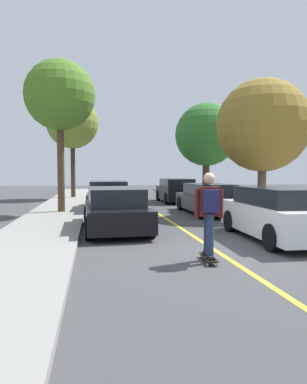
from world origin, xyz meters
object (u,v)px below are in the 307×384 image
Objects in this scene: street_tree_left_nearest at (60,96)px; fire_hydrant at (290,212)px; parked_car_left_near at (108,196)px; parked_car_right_far at (176,190)px; skateboard at (208,257)px; parked_car_right_near at (208,199)px; parked_car_right_nearest at (278,214)px; skateboarder at (209,209)px; street_tree_left_near at (72,123)px; street_tree_right_near at (206,135)px; street_tree_right_nearest at (263,126)px; parked_car_left_nearest at (115,209)px.

fire_hydrant is at bearing -31.12° from street_tree_left_nearest.
parked_car_left_near is 1.10× the size of parked_car_right_far.
parked_car_right_far is at bearing 79.36° from skateboard.
street_tree_left_nearest is (-6.21, 0.69, 4.30)m from parked_car_right_near.
skateboarder reaches higher than parked_car_right_nearest.
street_tree_left_near reaches higher than parked_car_right_far.
fire_hydrant is at bearing -92.80° from street_tree_right_near.
skateboard is 0.98m from skateboarder.
street_tree_left_nearest reaches higher than parked_car_right_nearest.
parked_car_right_nearest is at bearing -127.45° from fire_hydrant.
street_tree_left_nearest is 10.48m from skateboard.
parked_car_right_near is 3.78m from street_tree_right_nearest.
street_tree_left_nearest reaches higher than fire_hydrant.
fire_hydrant is at bearing -99.59° from street_tree_right_nearest.
street_tree_right_near reaches higher than fire_hydrant.
parked_car_right_far is at bearing 79.37° from skateboarder.
skateboarder is (3.62, -17.39, -3.97)m from street_tree_left_near.
skateboard is (3.63, -17.35, -4.94)m from street_tree_left_near.
street_tree_left_near reaches higher than parked_car_right_nearest.
parked_car_right_far is at bearing 66.43° from parked_car_left_nearest.
parked_car_right_near is 0.84× the size of street_tree_right_nearest.
fire_hydrant is 0.41× the size of skateboarder.
skateboarder reaches higher than parked_car_right_far.
parked_car_right_nearest is at bearing 36.80° from skateboard.
street_tree_left_nearest is at bearing 168.61° from street_tree_right_nearest.
parked_car_left_nearest is 0.92× the size of parked_car_left_near.
parked_car_left_near is at bearing -135.59° from parked_car_right_far.
skateboarder is at bearing -108.16° from parked_car_right_near.
skateboard is at bearing -107.84° from street_tree_right_near.
skateboard is 0.51× the size of skateboarder.
parked_car_right_far is 4.80× the size of skateboard.
parked_car_right_near is 4.24m from fire_hydrant.
parked_car_left_nearest is 14.09m from street_tree_left_near.
street_tree_right_near is 8.39× the size of fire_hydrant.
parked_car_right_near is (4.20, -1.78, -0.03)m from parked_car_left_near.
parked_car_right_nearest is 3.27m from skateboarder.
parked_car_right_nearest is (4.20, -7.70, 0.02)m from parked_car_left_near.
parked_car_left_nearest is at bearing -138.34° from parked_car_right_near.
parked_car_right_far is 0.62× the size of street_tree_left_near.
parked_car_left_nearest is 7.45m from street_tree_right_nearest.
skateboarder reaches higher than parked_car_left_nearest.
street_tree_right_near is 3.48× the size of skateboarder.
street_tree_left_near is 1.21× the size of street_tree_right_nearest.
street_tree_left_nearest is 10.05m from street_tree_right_near.
street_tree_right_nearest is 7.81× the size of fire_hydrant.
street_tree_right_nearest is at bearing -23.81° from parked_car_left_near.
street_tree_left_near reaches higher than parked_car_left_near.
parked_car_right_near is at bearing -90.00° from parked_car_right_far.
street_tree_left_near is 18.20m from skateboarder.
street_tree_right_nearest is (2.01, 4.96, 3.00)m from parked_car_right_nearest.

